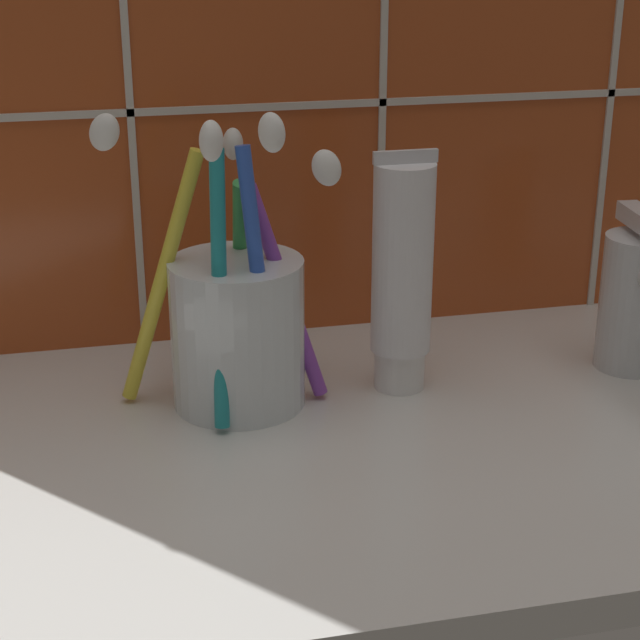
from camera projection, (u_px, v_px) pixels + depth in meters
sink_counter at (428, 442)px, 64.11cm from camera, size 68.74×35.26×2.00cm
tile_wall_backsplash at (356, 14)px, 71.84cm from camera, size 78.74×1.72×48.30cm
toothbrush_cup at (237, 323)px, 65.07cm from camera, size 14.95×13.34×18.79cm
toothpaste_tube at (405, 273)px, 66.45cm from camera, size 4.00×3.81×15.46cm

